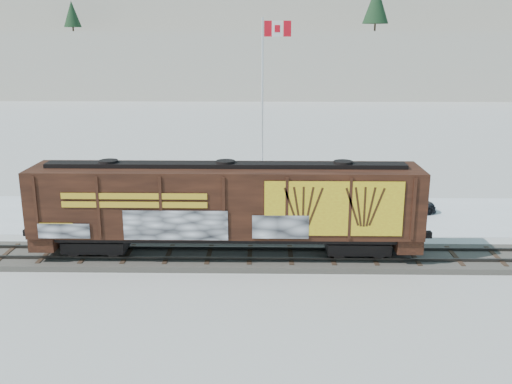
{
  "coord_description": "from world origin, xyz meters",
  "views": [
    {
      "loc": [
        0.76,
        -26.19,
        10.44
      ],
      "look_at": [
        0.25,
        3.0,
        2.67
      ],
      "focal_mm": 40.0,
      "sensor_mm": 36.0,
      "label": 1
    }
  ],
  "objects_px": {
    "car_dark": "(405,205)",
    "hopper_railcar": "(226,203)",
    "car_white": "(321,201)",
    "flagpole": "(264,133)",
    "car_silver": "(102,209)"
  },
  "relations": [
    {
      "from": "car_silver",
      "to": "car_dark",
      "type": "relative_size",
      "value": 1.07
    },
    {
      "from": "car_white",
      "to": "car_dark",
      "type": "distance_m",
      "value": 5.11
    },
    {
      "from": "flagpole",
      "to": "hopper_railcar",
      "type": "bearing_deg",
      "value": -98.29
    },
    {
      "from": "hopper_railcar",
      "to": "car_dark",
      "type": "bearing_deg",
      "value": 36.26
    },
    {
      "from": "car_silver",
      "to": "car_dark",
      "type": "bearing_deg",
      "value": -78.04
    },
    {
      "from": "flagpole",
      "to": "car_silver",
      "type": "relative_size",
      "value": 2.64
    },
    {
      "from": "flagpole",
      "to": "car_silver",
      "type": "height_order",
      "value": "flagpole"
    },
    {
      "from": "car_dark",
      "to": "car_silver",
      "type": "bearing_deg",
      "value": 70.74
    },
    {
      "from": "car_silver",
      "to": "car_dark",
      "type": "distance_m",
      "value": 18.36
    },
    {
      "from": "flagpole",
      "to": "car_white",
      "type": "height_order",
      "value": "flagpole"
    },
    {
      "from": "car_dark",
      "to": "hopper_railcar",
      "type": "bearing_deg",
      "value": 101.78
    },
    {
      "from": "hopper_railcar",
      "to": "flagpole",
      "type": "bearing_deg",
      "value": 81.71
    },
    {
      "from": "flagpole",
      "to": "car_dark",
      "type": "height_order",
      "value": "flagpole"
    },
    {
      "from": "hopper_railcar",
      "to": "car_white",
      "type": "bearing_deg",
      "value": 55.66
    },
    {
      "from": "car_silver",
      "to": "car_white",
      "type": "xyz_separation_m",
      "value": [
        13.18,
        1.84,
        0.03
      ]
    }
  ]
}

